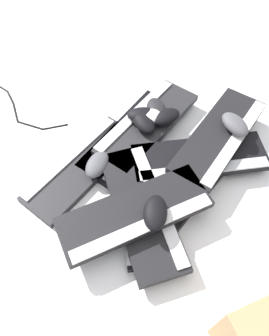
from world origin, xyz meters
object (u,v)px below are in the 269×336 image
Objects in this scene: keyboard_3 at (145,199)px; mouse_2 at (156,109)px; keyboard_2 at (82,166)px; keyboard_5 at (220,136)px; mouse_6 at (144,122)px; mouse_0 at (152,116)px; mouse_1 at (235,124)px; keyboard_4 at (200,158)px; keyboard_6 at (147,123)px; keyboard_8 at (135,213)px; keyboard_7 at (142,208)px; keyboard_0 at (191,177)px; mouse_5 at (155,213)px; keyboard_1 at (132,136)px; mouse_4 at (97,164)px; mouse_3 at (165,117)px; mouse_7 at (143,115)px.

mouse_2 reaches higher than keyboard_3.
keyboard_5 is at bearing 1.44° from keyboard_2.
mouse_6 is (-0.05, -0.05, 0.00)m from mouse_2.
mouse_0 is at bearing 76.06° from keyboard_3.
keyboard_5 is 0.24m from mouse_0.
keyboard_2 is 0.94× the size of keyboard_3.
keyboard_5 reaches higher than keyboard_2.
keyboard_5 is 3.85× the size of mouse_1.
keyboard_4 is 1.05× the size of keyboard_6.
mouse_2 is at bearing 70.94° from keyboard_8.
keyboard_4 is 4.01× the size of mouse_2.
mouse_2 and mouse_6 have the same top height.
keyboard_6 is at bearing 74.87° from keyboard_8.
mouse_0 reaches higher than keyboard_7.
keyboard_4 is 0.22m from mouse_0.
keyboard_6 reaches higher than keyboard_2.
keyboard_6 is at bearing 115.38° from keyboard_0.
keyboard_3 is 0.97× the size of keyboard_8.
keyboard_0 is 0.24m from mouse_5.
keyboard_8 is 0.45m from mouse_1.
keyboard_0 is at bearing 20.36° from keyboard_3.
keyboard_2 is at bearing -128.19° from mouse_5.
mouse_5 is at bearing -87.66° from keyboard_1.
keyboard_0 is 0.25m from mouse_6.
keyboard_6 and keyboard_7 have the same top height.
keyboard_7 is at bearing -92.40° from keyboard_1.
keyboard_0 is 1.01× the size of keyboard_1.
keyboard_5 reaches higher than keyboard_7.
keyboard_7 is (-0.22, -0.15, 0.00)m from keyboard_4.
keyboard_1 is 3.84× the size of mouse_1.
keyboard_6 is (0.24, 0.13, 0.03)m from keyboard_2.
keyboard_1 is 1.01× the size of keyboard_6.
mouse_1 reaches higher than mouse_4.
keyboard_2 is 0.26m from mouse_6.
keyboard_7 is 4.16× the size of mouse_2.
keyboard_5 is (0.28, 0.17, 0.06)m from keyboard_3.
mouse_2 is at bearing 40.16° from mouse_1.
keyboard_5 is 0.24m from mouse_2.
mouse_5 reaches higher than mouse_0.
keyboard_8 is (-0.21, -0.13, 0.06)m from keyboard_0.
mouse_3 is at bearing 117.19° from keyboard_4.
mouse_6 is at bearing 131.11° from mouse_2.
keyboard_2 is at bearing -87.28° from mouse_4.
mouse_1 reaches higher than keyboard_3.
mouse_1 is 1.00× the size of mouse_7.
keyboard_3 is at bearing -26.01° from mouse_6.
mouse_3 is (0.16, 0.35, 0.01)m from keyboard_8.
keyboard_6 is at bearing 129.34° from keyboard_4.
keyboard_2 is at bearing 140.22° from keyboard_3.
keyboard_3 is 1.06× the size of keyboard_5.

